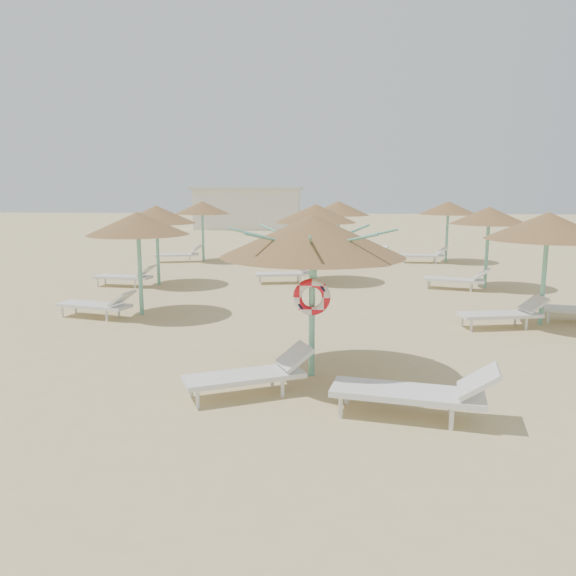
{
  "coord_description": "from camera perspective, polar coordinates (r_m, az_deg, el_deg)",
  "views": [
    {
      "loc": [
        0.37,
        -9.28,
        3.32
      ],
      "look_at": [
        -0.44,
        1.79,
        1.3
      ],
      "focal_mm": 35.0,
      "sensor_mm": 36.0,
      "label": 1
    }
  ],
  "objects": [
    {
      "name": "service_hut",
      "position": [
        44.77,
        -4.04,
        8.14
      ],
      "size": [
        8.4,
        4.4,
        3.25
      ],
      "color": "silver",
      "rests_on": "ground"
    },
    {
      "name": "lounger_main_a",
      "position": [
        9.12,
        -3.6,
        -8.65
      ],
      "size": [
        2.14,
        1.42,
        0.75
      ],
      "rotation": [
        0.0,
        0.0,
        0.43
      ],
      "color": "silver",
      "rests_on": "ground"
    },
    {
      "name": "palapa_field",
      "position": [
        18.74,
        8.2,
        7.12
      ],
      "size": [
        19.21,
        14.2,
        2.72
      ],
      "color": "#6CBBA2",
      "rests_on": "ground"
    },
    {
      "name": "lounger_main_b",
      "position": [
        8.42,
        13.07,
        -10.2
      ],
      "size": [
        2.43,
        1.13,
        0.85
      ],
      "rotation": [
        0.0,
        0.0,
        -0.19
      ],
      "color": "silver",
      "rests_on": "ground"
    },
    {
      "name": "ground",
      "position": [
        9.86,
        1.83,
        -9.36
      ],
      "size": [
        120.0,
        120.0,
        0.0
      ],
      "primitive_type": "plane",
      "color": "tan",
      "rests_on": "ground"
    },
    {
      "name": "main_palapa",
      "position": [
        9.61,
        2.5,
        5.26
      ],
      "size": [
        3.18,
        3.18,
        2.85
      ],
      "color": "#6CBBA2",
      "rests_on": "ground"
    }
  ]
}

